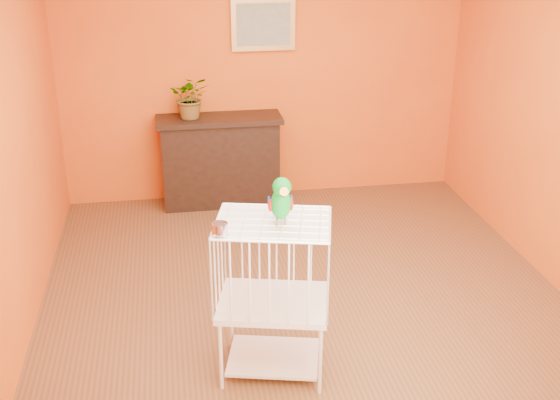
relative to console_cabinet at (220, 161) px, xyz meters
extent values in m
plane|color=brown|center=(0.47, -2.04, -0.45)|extent=(4.50, 4.50, 0.00)
plane|color=#D85B14|center=(0.47, 0.21, 0.85)|extent=(4.00, 0.00, 4.00)
plane|color=#D85B14|center=(0.47, -4.29, 0.85)|extent=(4.00, 0.00, 4.00)
plane|color=#D85B14|center=(-1.53, -2.04, 0.85)|extent=(0.00, 4.50, 4.50)
cube|color=black|center=(0.00, 0.00, -0.03)|extent=(1.14, 0.38, 0.86)
cube|color=black|center=(0.00, 0.00, 0.43)|extent=(1.22, 0.44, 0.05)
cube|color=black|center=(0.00, -0.17, -0.03)|extent=(0.80, 0.02, 0.43)
cube|color=#591F19|center=(-0.24, -0.04, -0.12)|extent=(0.05, 0.17, 0.27)
cube|color=#3A4F27|center=(-0.16, -0.04, -0.12)|extent=(0.05, 0.17, 0.27)
cube|color=#591F19|center=(-0.07, -0.04, -0.12)|extent=(0.05, 0.17, 0.27)
cube|color=#3A4F27|center=(0.02, -0.04, -0.12)|extent=(0.05, 0.17, 0.27)
cube|color=#591F19|center=(0.12, -0.04, -0.12)|extent=(0.05, 0.17, 0.27)
imported|color=#26722D|center=(-0.26, 0.04, 0.61)|extent=(0.41, 0.45, 0.32)
cube|color=#B68441|center=(0.47, 0.18, 1.30)|extent=(0.62, 0.03, 0.50)
cube|color=gray|center=(0.47, 0.17, 1.30)|extent=(0.52, 0.01, 0.40)
cube|color=white|center=(0.10, -2.84, -0.37)|extent=(0.67, 0.57, 0.02)
cube|color=white|center=(0.10, -2.84, 0.04)|extent=(0.78, 0.67, 0.04)
cube|color=white|center=(0.10, -2.84, 0.59)|extent=(0.78, 0.67, 0.01)
cylinder|color=white|center=(-0.26, -3.00, -0.22)|extent=(0.03, 0.03, 0.47)
cylinder|color=white|center=(0.34, -3.14, -0.22)|extent=(0.03, 0.03, 0.47)
cylinder|color=white|center=(-0.15, -2.54, -0.22)|extent=(0.03, 0.03, 0.47)
cylinder|color=white|center=(0.45, -2.68, -0.22)|extent=(0.03, 0.03, 0.47)
cylinder|color=silver|center=(-0.23, -2.97, 0.63)|extent=(0.10, 0.10, 0.07)
cylinder|color=#59544C|center=(0.11, -2.89, 0.62)|extent=(0.01, 0.01, 0.04)
cylinder|color=#59544C|center=(0.16, -2.89, 0.62)|extent=(0.01, 0.01, 0.04)
ellipsoid|color=#07921F|center=(0.14, -2.89, 0.73)|extent=(0.12, 0.17, 0.23)
ellipsoid|color=#07921F|center=(0.14, -2.93, 0.85)|extent=(0.11, 0.12, 0.11)
cone|color=orange|center=(0.14, -2.98, 0.84)|extent=(0.05, 0.07, 0.07)
cone|color=black|center=(0.14, -2.97, 0.82)|extent=(0.03, 0.03, 0.03)
sphere|color=black|center=(0.10, -2.95, 0.86)|extent=(0.02, 0.02, 0.02)
sphere|color=black|center=(0.17, -2.95, 0.86)|extent=(0.02, 0.02, 0.02)
ellipsoid|color=#A50C0C|center=(0.07, -2.88, 0.72)|extent=(0.03, 0.07, 0.08)
ellipsoid|color=navy|center=(0.20, -2.88, 0.72)|extent=(0.03, 0.07, 0.08)
cone|color=#07921F|center=(0.14, -2.82, 0.66)|extent=(0.07, 0.16, 0.12)
camera|label=1|loc=(-0.48, -6.61, 2.33)|focal=45.00mm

